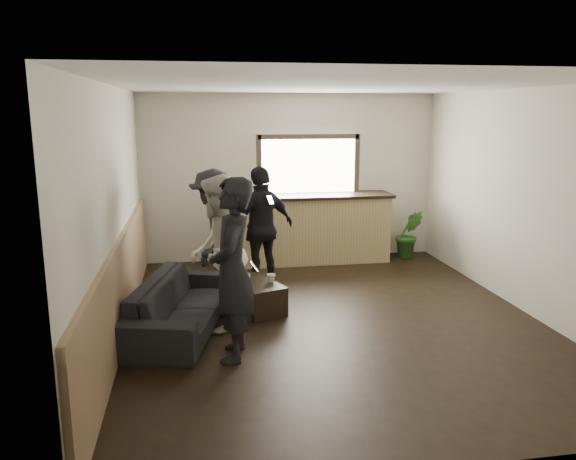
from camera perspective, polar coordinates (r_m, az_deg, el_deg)
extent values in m
cube|color=black|center=(7.03, 4.45, -9.01)|extent=(5.00, 6.00, 0.01)
cube|color=silver|center=(6.56, 4.87, 14.43)|extent=(5.00, 6.00, 0.01)
cube|color=beige|center=(9.56, 0.23, 5.34)|extent=(5.00, 0.01, 2.80)
cube|color=beige|center=(3.89, 15.56, -5.24)|extent=(5.00, 0.01, 2.80)
cube|color=beige|center=(6.51, -17.21, 1.58)|extent=(0.01, 6.00, 2.80)
cube|color=beige|center=(7.66, 23.12, 2.66)|extent=(0.01, 6.00, 2.80)
cube|color=#9C7958|center=(6.71, -16.50, -5.56)|extent=(0.06, 5.90, 1.10)
cube|color=#A38958|center=(9.45, 2.35, 0.02)|extent=(2.60, 0.60, 1.10)
cube|color=black|center=(9.34, 2.38, 3.47)|extent=(2.70, 0.68, 0.05)
cube|color=white|center=(9.56, 2.06, 6.54)|extent=(1.60, 0.06, 0.90)
cube|color=#3F3326|center=(9.49, 2.12, 9.46)|extent=(1.72, 0.08, 0.08)
cube|color=#3F3326|center=(9.39, -2.96, 6.43)|extent=(0.08, 0.08, 1.06)
cube|color=#3F3326|center=(9.73, 6.97, 6.56)|extent=(0.08, 0.08, 1.06)
imported|color=black|center=(6.72, -10.84, -7.44)|extent=(1.31, 2.23, 0.61)
cube|color=black|center=(7.26, -3.27, -6.71)|extent=(0.74, 0.96, 0.38)
imported|color=silver|center=(7.26, -4.32, -4.79)|extent=(0.15, 0.15, 0.09)
imported|color=silver|center=(7.19, -1.73, -4.90)|extent=(0.15, 0.15, 0.10)
imported|color=#2D6623|center=(9.94, 12.18, -0.41)|extent=(0.51, 0.43, 0.83)
imported|color=black|center=(5.71, -5.67, -4.08)|extent=(0.54, 0.74, 1.89)
cube|color=black|center=(5.69, -3.46, -3.67)|extent=(0.10, 0.08, 0.12)
cube|color=white|center=(5.68, -3.45, -3.65)|extent=(0.08, 0.07, 0.11)
imported|color=beige|center=(6.53, -7.10, -2.37)|extent=(0.82, 0.98, 1.81)
cube|color=black|center=(6.50, -5.18, -1.94)|extent=(0.10, 0.09, 0.12)
cube|color=white|center=(6.49, -5.18, -1.91)|extent=(0.09, 0.08, 0.11)
imported|color=black|center=(7.76, -7.52, -0.29)|extent=(0.88, 1.25, 1.75)
cube|color=black|center=(7.68, -5.95, 0.92)|extent=(0.10, 0.09, 0.12)
cube|color=white|center=(7.68, -5.94, 0.94)|extent=(0.09, 0.08, 0.11)
imported|color=black|center=(8.03, -2.66, 0.25)|extent=(1.11, 0.83, 1.76)
cube|color=black|center=(7.77, -1.82, 3.09)|extent=(0.10, 0.11, 0.12)
cube|color=white|center=(7.77, -1.81, 3.11)|extent=(0.09, 0.10, 0.11)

